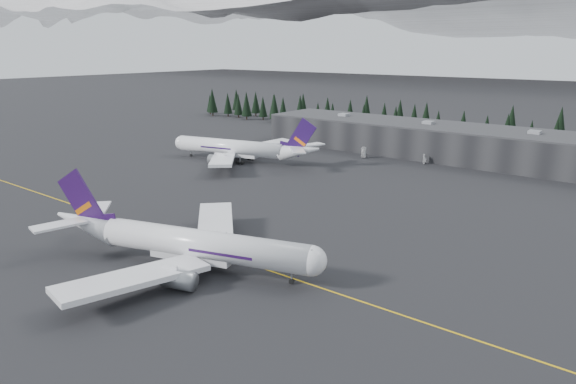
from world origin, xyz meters
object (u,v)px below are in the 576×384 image
Objects in this scene: jet_parked at (243,149)px; gse_vehicle_a at (364,156)px; terminal at (451,142)px; jet_main at (181,242)px; gse_vehicle_b at (424,162)px.

jet_parked is 13.36× the size of gse_vehicle_a.
jet_parked reaches higher than terminal.
terminal is 2.68× the size of jet_main.
jet_parked is 68.95m from gse_vehicle_b.
gse_vehicle_a is (33.07, 34.80, -4.53)m from jet_parked.
jet_main is at bearing -79.98° from gse_vehicle_a.
gse_vehicle_b is at bearing -158.49° from jet_parked.
terminal is at bearing 37.80° from gse_vehicle_a.
jet_main is 116.51m from gse_vehicle_a.
jet_main is 0.97× the size of jet_parked.
gse_vehicle_a is (-23.71, 113.99, -4.44)m from jet_main.
jet_main reaches higher than gse_vehicle_a.
jet_parked is (-59.63, -56.72, -1.13)m from terminal.
jet_parked is at bearing -135.28° from gse_vehicle_a.
gse_vehicle_a is 1.20× the size of gse_vehicle_b.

